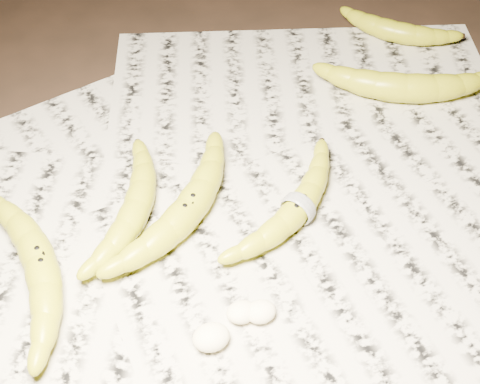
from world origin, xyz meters
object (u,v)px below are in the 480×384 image
object	(u,v)px
banana_left_b	(136,206)
banana_center	(188,208)
banana_upper_b	(396,30)
banana_upper_a	(406,86)
banana_left_a	(40,262)
banana_taped	(298,207)

from	to	relation	value
banana_left_b	banana_center	size ratio (longest dim) A/B	0.85
banana_center	banana_upper_b	size ratio (longest dim) A/B	1.34
banana_center	banana_upper_a	world-z (taller)	banana_upper_a
banana_left_b	banana_upper_b	size ratio (longest dim) A/B	1.14
banana_upper_b	banana_left_a	bearing A→B (deg)	-113.49
banana_left_a	banana_center	bearing A→B (deg)	-88.44
banana_left_b	banana_center	world-z (taller)	banana_center
banana_taped	banana_upper_b	distance (m)	0.39
banana_center	banana_taped	bearing A→B (deg)	-58.90
banana_left_a	banana_left_b	xyz separation A→B (m)	(0.12, 0.05, -0.00)
banana_upper_b	banana_taped	bearing A→B (deg)	-92.84
banana_left_b	banana_taped	size ratio (longest dim) A/B	0.92
banana_upper_a	banana_upper_b	bearing A→B (deg)	91.34
banana_left_b	banana_upper_b	world-z (taller)	banana_left_b
banana_left_b	banana_taped	distance (m)	0.19
banana_left_a	banana_upper_b	xyz separation A→B (m)	(0.57, 0.27, -0.00)
banana_left_b	banana_upper_b	bearing A→B (deg)	-33.88
banana_upper_a	banana_upper_b	distance (m)	0.14
banana_center	banana_left_a	bearing A→B (deg)	145.05
banana_left_a	banana_center	size ratio (longest dim) A/B	1.01
banana_center	banana_taped	xyz separation A→B (m)	(0.12, -0.04, -0.00)
banana_left_a	banana_taped	world-z (taller)	banana_left_a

